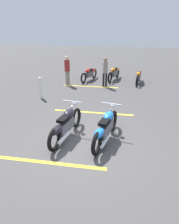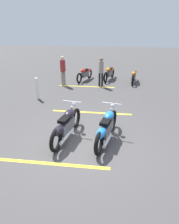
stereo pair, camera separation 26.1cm
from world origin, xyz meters
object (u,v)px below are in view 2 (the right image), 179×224
(motorcycle_dark_foreground, at_px, (66,125))
(motorcycle_row_far_left, at_px, (134,76))
(motorcycle_row_center, at_px, (85,74))
(bystander_secondary, at_px, (63,69))
(bystander_near_row, at_px, (101,71))
(bollard_post, at_px, (37,89))
(motorcycle_bright_foreground, at_px, (106,127))
(motorcycle_row_left, at_px, (109,73))

(motorcycle_dark_foreground, relative_size, motorcycle_row_far_left, 1.13)
(motorcycle_row_far_left, bearing_deg, motorcycle_dark_foreground, -10.46)
(motorcycle_dark_foreground, distance_m, motorcycle_row_center, 7.35)
(motorcycle_row_center, xyz_separation_m, bystander_secondary, (-1.35, 1.04, 0.51))
(motorcycle_row_center, bearing_deg, bystander_near_row, 58.13)
(motorcycle_row_far_left, xyz_separation_m, motorcycle_row_center, (0.14, 3.03, 0.02))
(bystander_near_row, distance_m, bystander_secondary, 2.17)
(bystander_secondary, relative_size, bollard_post, 1.65)
(motorcycle_row_far_left, relative_size, motorcycle_row_center, 0.98)
(motorcycle_bright_foreground, distance_m, bystander_secondary, 6.64)
(motorcycle_bright_foreground, distance_m, motorcycle_row_far_left, 7.25)
(motorcycle_row_left, relative_size, bollard_post, 2.11)
(motorcycle_bright_foreground, xyz_separation_m, bystander_secondary, (5.95, 2.92, 0.47))
(motorcycle_row_left, xyz_separation_m, bollard_post, (-4.31, 3.13, 0.06))
(bystander_secondary, bearing_deg, motorcycle_row_far_left, -132.81)
(bystander_near_row, relative_size, bystander_secondary, 0.97)
(bystander_secondary, bearing_deg, bystander_near_row, -147.52)
(motorcycle_bright_foreground, distance_m, motorcycle_row_center, 7.54)
(bystander_near_row, height_order, bollard_post, bystander_near_row)
(bystander_secondary, bearing_deg, motorcycle_row_left, -114.63)
(motorcycle_bright_foreground, distance_m, motorcycle_dark_foreground, 1.22)
(bollard_post, bearing_deg, motorcycle_bright_foreground, -134.33)
(motorcycle_row_far_left, bearing_deg, bystander_near_row, -51.25)
(motorcycle_dark_foreground, relative_size, bystander_secondary, 1.33)
(motorcycle_row_far_left, xyz_separation_m, bystander_secondary, (-1.21, 4.07, 0.52))
(bystander_near_row, relative_size, bollard_post, 1.60)
(bystander_secondary, height_order, bollard_post, bystander_secondary)
(motorcycle_bright_foreground, height_order, motorcycle_row_left, motorcycle_bright_foreground)
(motorcycle_dark_foreground, xyz_separation_m, bollard_post, (3.43, 2.27, 0.04))
(motorcycle_dark_foreground, height_order, motorcycle_row_center, motorcycle_dark_foreground)
(motorcycle_dark_foreground, bearing_deg, motorcycle_row_left, 2.23)
(motorcycle_row_far_left, bearing_deg, bystander_secondary, -65.67)
(motorcycle_dark_foreground, xyz_separation_m, motorcycle_row_center, (7.32, 0.66, -0.04))
(motorcycle_bright_foreground, bearing_deg, bollard_post, 56.89)
(bollard_post, bearing_deg, bystander_near_row, -46.45)
(bollard_post, bearing_deg, motorcycle_row_center, -22.56)
(motorcycle_bright_foreground, bearing_deg, bystander_secondary, 37.33)
(bystander_secondary, distance_m, bollard_post, 2.64)
(motorcycle_dark_foreground, height_order, bystander_near_row, bystander_near_row)
(motorcycle_bright_foreground, xyz_separation_m, motorcycle_row_center, (7.30, 1.88, -0.04))
(bystander_secondary, bearing_deg, bollard_post, 107.87)
(motorcycle_dark_foreground, height_order, motorcycle_row_far_left, motorcycle_dark_foreground)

